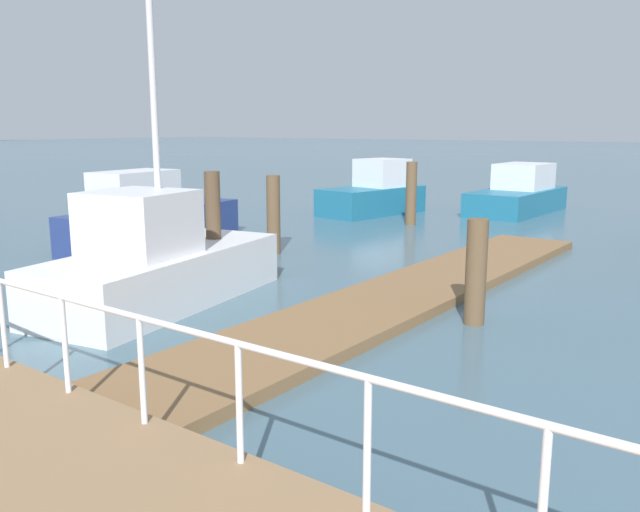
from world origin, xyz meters
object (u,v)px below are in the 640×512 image
Objects in this scene: moored_boat_2 at (519,194)px; moored_boat_4 at (374,194)px; moored_boat_5 at (157,264)px; moored_boat_1 at (150,218)px.

moored_boat_4 reaches higher than moored_boat_2.
moored_boat_5 is at bearing 177.97° from moored_boat_2.
moored_boat_1 reaches higher than moored_boat_4.
moored_boat_4 is at bearing 130.22° from moored_boat_2.
moored_boat_5 is (-13.28, -3.63, -0.00)m from moored_boat_4.
moored_boat_5 reaches higher than moored_boat_4.
moored_boat_4 is (-3.57, 4.23, 0.06)m from moored_boat_2.
moored_boat_4 is 13.77m from moored_boat_5.
moored_boat_2 is 5.53m from moored_boat_4.
moored_boat_1 is 1.30× the size of moored_boat_4.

